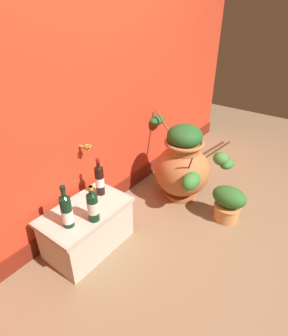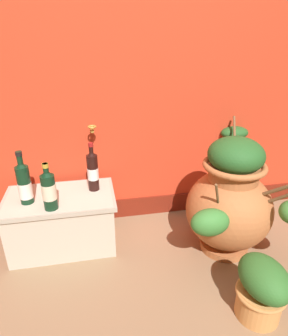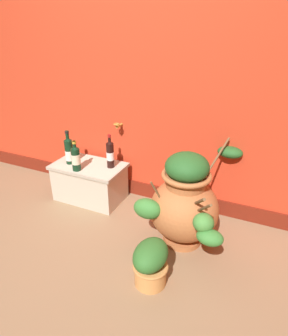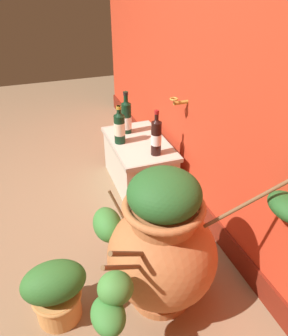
{
  "view_description": "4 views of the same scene",
  "coord_description": "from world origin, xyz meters",
  "px_view_note": "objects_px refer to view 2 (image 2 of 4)",
  "views": [
    {
      "loc": [
        -1.56,
        -0.5,
        1.71
      ],
      "look_at": [
        0.09,
        0.75,
        0.48
      ],
      "focal_mm": 29.76,
      "sensor_mm": 36.0,
      "label": 1
    },
    {
      "loc": [
        -0.3,
        -0.84,
        1.3
      ],
      "look_at": [
        0.0,
        0.75,
        0.56
      ],
      "focal_mm": 31.3,
      "sensor_mm": 36.0,
      "label": 2
    },
    {
      "loc": [
        1.04,
        -1.29,
        1.61
      ],
      "look_at": [
        0.1,
        0.76,
        0.5
      ],
      "focal_mm": 31.81,
      "sensor_mm": 36.0,
      "label": 3
    },
    {
      "loc": [
        1.57,
        0.14,
        1.5
      ],
      "look_at": [
        0.02,
        0.69,
        0.49
      ],
      "focal_mm": 35.35,
      "sensor_mm": 36.0,
      "label": 4
    }
  ],
  "objects_px": {
    "terracotta_urn": "(231,201)",
    "wine_bottle_middle": "(93,170)",
    "potted_shrub": "(262,288)",
    "wine_bottle_left": "(49,189)",
    "wine_bottle_right": "(24,183)"
  },
  "relations": [
    {
      "from": "wine_bottle_right",
      "to": "potted_shrub",
      "type": "bearing_deg",
      "value": -31.63
    },
    {
      "from": "terracotta_urn",
      "to": "wine_bottle_right",
      "type": "relative_size",
      "value": 2.84
    },
    {
      "from": "terracotta_urn",
      "to": "wine_bottle_left",
      "type": "xyz_separation_m",
      "value": [
        -1.08,
        0.11,
        0.14
      ]
    },
    {
      "from": "terracotta_urn",
      "to": "wine_bottle_middle",
      "type": "relative_size",
      "value": 2.9
    },
    {
      "from": "terracotta_urn",
      "to": "potted_shrub",
      "type": "relative_size",
      "value": 2.81
    },
    {
      "from": "wine_bottle_middle",
      "to": "wine_bottle_right",
      "type": "bearing_deg",
      "value": -167.61
    },
    {
      "from": "terracotta_urn",
      "to": "potted_shrub",
      "type": "xyz_separation_m",
      "value": [
        -0.06,
        -0.51,
        -0.18
      ]
    },
    {
      "from": "wine_bottle_middle",
      "to": "wine_bottle_right",
      "type": "distance_m",
      "value": 0.41
    },
    {
      "from": "terracotta_urn",
      "to": "potted_shrub",
      "type": "distance_m",
      "value": 0.55
    },
    {
      "from": "wine_bottle_middle",
      "to": "potted_shrub",
      "type": "height_order",
      "value": "wine_bottle_middle"
    },
    {
      "from": "wine_bottle_left",
      "to": "wine_bottle_right",
      "type": "relative_size",
      "value": 0.87
    },
    {
      "from": "terracotta_urn",
      "to": "wine_bottle_middle",
      "type": "height_order",
      "value": "terracotta_urn"
    },
    {
      "from": "terracotta_urn",
      "to": "wine_bottle_left",
      "type": "relative_size",
      "value": 3.27
    },
    {
      "from": "wine_bottle_left",
      "to": "wine_bottle_right",
      "type": "xyz_separation_m",
      "value": [
        -0.15,
        0.1,
        0.0
      ]
    },
    {
      "from": "terracotta_urn",
      "to": "potted_shrub",
      "type": "height_order",
      "value": "terracotta_urn"
    }
  ]
}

